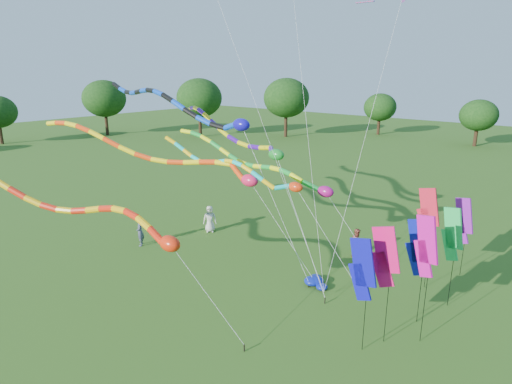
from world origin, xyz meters
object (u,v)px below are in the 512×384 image
Objects in this scene: tube_kite_red at (96,215)px; blue_nylon_heap at (324,282)px; tube_kite_orange at (163,155)px; person_b at (140,232)px; person_a at (210,219)px; person_c at (357,242)px.

tube_kite_red reaches higher than blue_nylon_heap.
tube_kite_orange is 5.38m from person_b.
tube_kite_red is 7.28× the size of person_a.
person_a is at bearing 86.04° from tube_kite_orange.
person_c reaches higher than blue_nylon_heap.
person_a reaches higher than blue_nylon_heap.
tube_kite_red reaches higher than person_a.
person_b is (-2.23, -0.33, -4.88)m from tube_kite_orange.
tube_kite_red is 7.84× the size of person_c.
person_c is at bearing 49.69° from tube_kite_red.
tube_kite_orange is at bearing 112.95° from person_c.
tube_kite_red is at bearing 139.54° from person_c.
tube_kite_orange is (-2.61, 5.67, 1.34)m from tube_kite_red.
tube_kite_red is 8.82× the size of blue_nylon_heap.
person_a is 9.50m from person_c.
tube_kite_orange is 10.17× the size of person_c.
tube_kite_red is 6.38m from tube_kite_orange.
tube_kite_red is 0.77× the size of tube_kite_orange.
blue_nylon_heap is at bearing 51.21° from person_b.
person_b is 1.09× the size of person_c.
tube_kite_red is at bearing -113.95° from person_a.
tube_kite_red is 8.03m from person_b.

